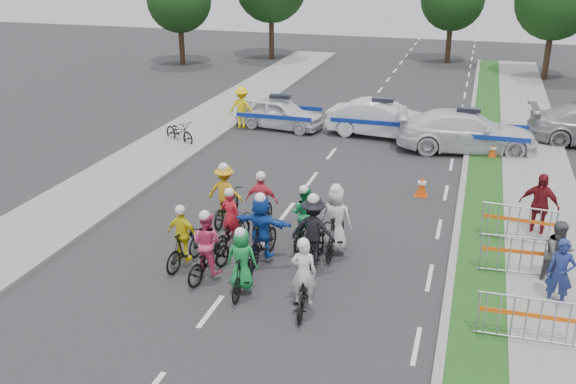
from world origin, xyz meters
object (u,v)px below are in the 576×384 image
(rider_3, at_px, (184,243))
(spectator_2, at_px, (539,206))
(police_car_1, at_px, (382,119))
(parked_bike, at_px, (179,132))
(rider_8, at_px, (304,222))
(police_car_2, at_px, (467,131))
(rider_7, at_px, (336,227))
(barrier_1, at_px, (521,257))
(cone_1, at_px, (492,151))
(rider_2, at_px, (208,252))
(tree_0, at_px, (179,0))
(spectator_0, at_px, (560,273))
(tree_1, at_px, (555,1))
(rider_9, at_px, (262,209))
(barrier_0, at_px, (526,321))
(rider_6, at_px, (232,228))
(rider_1, at_px, (242,267))
(barrier_2, at_px, (518,225))
(rider_4, at_px, (313,238))
(rider_10, at_px, (226,199))
(spectator_1, at_px, (559,254))
(marshal_hiviz, at_px, (242,107))
(rider_0, at_px, (304,286))
(cone_0, at_px, (422,186))
(police_car_0, at_px, (280,113))
(rider_5, at_px, (262,233))

(rider_3, relative_size, spectator_2, 0.91)
(police_car_1, distance_m, parked_bike, 8.51)
(rider_8, relative_size, police_car_2, 0.32)
(rider_7, distance_m, barrier_1, 4.66)
(cone_1, bearing_deg, rider_8, -118.28)
(spectator_2, bearing_deg, barrier_1, -81.07)
(rider_2, distance_m, parked_bike, 11.59)
(cone_1, bearing_deg, tree_0, 143.39)
(spectator_0, relative_size, tree_1, 0.24)
(cone_1, bearing_deg, tree_1, 80.02)
(rider_9, xyz_separation_m, barrier_0, (6.94, -3.65, -0.16))
(rider_6, height_order, rider_8, rider_6)
(rider_1, relative_size, barrier_1, 0.87)
(tree_1, bearing_deg, cone_1, -99.98)
(rider_3, bearing_deg, barrier_2, -146.58)
(rider_4, xyz_separation_m, rider_8, (-0.56, 1.17, -0.12))
(spectator_2, xyz_separation_m, barrier_1, (-0.52, -2.64, -0.39))
(barrier_1, bearing_deg, rider_3, -167.39)
(rider_4, height_order, barrier_0, rider_4)
(rider_3, xyz_separation_m, rider_9, (1.24, 2.53, 0.05))
(rider_2, bearing_deg, police_car_1, -88.38)
(rider_4, height_order, barrier_2, rider_4)
(rider_10, relative_size, barrier_2, 0.94)
(rider_1, distance_m, rider_3, 2.07)
(rider_6, bearing_deg, spectator_1, -166.25)
(rider_1, distance_m, rider_4, 2.19)
(marshal_hiviz, relative_size, cone_1, 2.62)
(rider_3, distance_m, tree_0, 29.24)
(rider_9, relative_size, tree_0, 0.30)
(barrier_2, distance_m, tree_1, 24.79)
(rider_0, relative_size, spectator_2, 0.98)
(rider_10, height_order, tree_1, tree_1)
(parked_bike, bearing_deg, rider_9, -111.15)
(rider_8, relative_size, barrier_1, 0.88)
(rider_0, bearing_deg, rider_8, -81.33)
(cone_0, bearing_deg, tree_0, 132.45)
(rider_4, xyz_separation_m, rider_9, (-1.91, 1.56, -0.06))
(rider_6, xyz_separation_m, tree_1, (9.72, 26.83, 3.95))
(rider_2, height_order, parked_bike, rider_2)
(rider_3, distance_m, cone_1, 13.57)
(police_car_0, distance_m, spectator_2, 13.44)
(tree_1, bearing_deg, rider_9, -109.81)
(rider_5, height_order, police_car_1, rider_5)
(rider_10, bearing_deg, police_car_2, -125.74)
(rider_8, relative_size, spectator_1, 1.05)
(barrier_2, height_order, cone_0, barrier_2)
(barrier_0, relative_size, parked_bike, 1.11)
(spectator_0, relative_size, parked_bike, 0.92)
(rider_10, bearing_deg, barrier_0, 153.36)
(spectator_2, bearing_deg, rider_10, -149.63)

